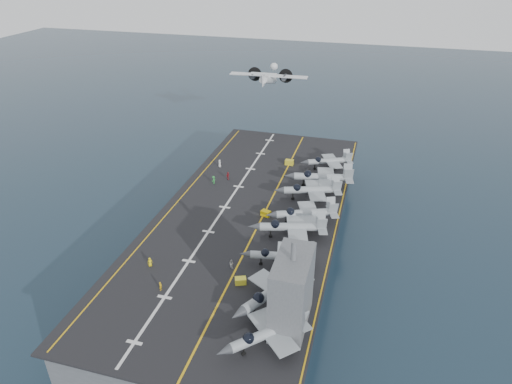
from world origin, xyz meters
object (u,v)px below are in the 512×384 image
(tow_cart_a, at_px, (241,281))
(transport_plane, at_px, (268,80))
(fighter_jet_0, at_px, (268,332))
(island_superstructure, at_px, (292,284))

(tow_cart_a, relative_size, transport_plane, 0.09)
(fighter_jet_0, xyz_separation_m, tow_cart_a, (-7.79, 11.79, -1.88))
(transport_plane, bearing_deg, island_superstructure, -73.32)
(island_superstructure, xyz_separation_m, transport_plane, (-24.76, 82.66, 6.80))
(fighter_jet_0, relative_size, transport_plane, 0.68)
(fighter_jet_0, height_order, transport_plane, transport_plane)
(island_superstructure, relative_size, tow_cart_a, 6.79)
(fighter_jet_0, xyz_separation_m, transport_plane, (-22.51, 87.78, 11.85))
(fighter_jet_0, height_order, tow_cart_a, fighter_jet_0)
(island_superstructure, height_order, transport_plane, transport_plane)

